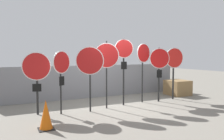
# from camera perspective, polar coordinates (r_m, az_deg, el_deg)

# --- Properties ---
(ground_plane) EXTENTS (40.00, 40.00, 0.00)m
(ground_plane) POSITION_cam_1_polar(r_m,az_deg,el_deg) (8.28, 0.97, -9.50)
(ground_plane) COLOR gray
(fence_back) EXTENTS (8.68, 0.12, 1.47)m
(fence_back) POSITION_cam_1_polar(r_m,az_deg,el_deg) (10.00, -4.41, -2.95)
(fence_back) COLOR slate
(fence_back) RESTS_ON ground
(stop_sign_0) EXTENTS (0.87, 0.30, 2.02)m
(stop_sign_0) POSITION_cam_1_polar(r_m,az_deg,el_deg) (7.32, -19.11, -0.16)
(stop_sign_0) COLOR black
(stop_sign_0) RESTS_ON ground
(stop_sign_1) EXTENTS (0.63, 0.41, 2.06)m
(stop_sign_1) POSITION_cam_1_polar(r_m,az_deg,el_deg) (7.18, -13.05, 0.77)
(stop_sign_1) COLOR black
(stop_sign_1) RESTS_ON ground
(stop_sign_2) EXTENTS (0.85, 0.46, 2.20)m
(stop_sign_2) POSITION_cam_1_polar(r_m,az_deg,el_deg) (7.30, -5.81, 1.69)
(stop_sign_2) COLOR black
(stop_sign_2) RESTS_ON ground
(stop_sign_3) EXTENTS (0.82, 0.39, 2.42)m
(stop_sign_3) POSITION_cam_1_polar(r_m,az_deg,el_deg) (7.74, -1.43, 3.02)
(stop_sign_3) COLOR black
(stop_sign_3) RESTS_ON ground
(stop_sign_4) EXTENTS (0.70, 0.24, 2.53)m
(stop_sign_4) POSITION_cam_1_polar(r_m,az_deg,el_deg) (8.27, 3.12, 3.53)
(stop_sign_4) COLOR black
(stop_sign_4) RESTS_ON ground
(stop_sign_5) EXTENTS (0.74, 0.24, 2.39)m
(stop_sign_5) POSITION_cam_1_polar(r_m,az_deg,el_deg) (8.87, 8.20, 3.30)
(stop_sign_5) COLOR black
(stop_sign_5) RESTS_ON ground
(stop_sign_6) EXTENTS (0.79, 0.32, 2.23)m
(stop_sign_6) POSITION_cam_1_polar(r_m,az_deg,el_deg) (9.15, 12.27, 1.73)
(stop_sign_6) COLOR black
(stop_sign_6) RESTS_ON ground
(stop_sign_7) EXTENTS (0.88, 0.17, 2.25)m
(stop_sign_7) POSITION_cam_1_polar(r_m,az_deg,el_deg) (9.82, 15.93, 1.99)
(stop_sign_7) COLOR black
(stop_sign_7) RESTS_ON ground
(traffic_cone_0) EXTENTS (0.40, 0.40, 0.77)m
(traffic_cone_0) POSITION_cam_1_polar(r_m,az_deg,el_deg) (5.97, -16.87, -11.12)
(traffic_cone_0) COLOR black
(traffic_cone_0) RESTS_ON ground
(storage_crate) EXTENTS (0.96, 1.00, 0.71)m
(storage_crate) POSITION_cam_1_polar(r_m,az_deg,el_deg) (11.07, 16.75, -4.42)
(storage_crate) COLOR olive
(storage_crate) RESTS_ON ground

